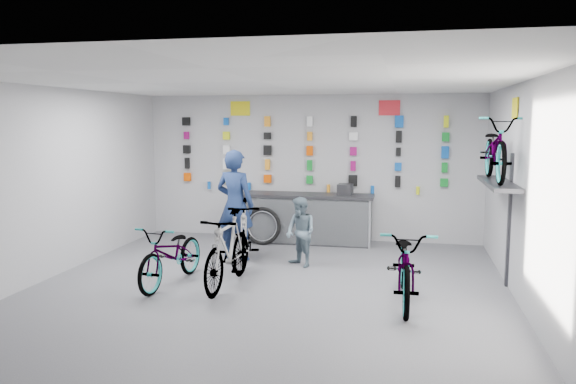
% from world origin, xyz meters
% --- Properties ---
extents(floor, '(8.00, 8.00, 0.00)m').
position_xyz_m(floor, '(0.00, 0.00, 0.00)').
color(floor, '#505156').
rests_on(floor, ground).
extents(ceiling, '(8.00, 8.00, 0.00)m').
position_xyz_m(ceiling, '(0.00, 0.00, 3.00)').
color(ceiling, white).
rests_on(ceiling, wall_back).
extents(wall_back, '(7.00, 0.00, 7.00)m').
position_xyz_m(wall_back, '(0.00, 4.00, 1.50)').
color(wall_back, silver).
rests_on(wall_back, floor).
extents(wall_front, '(7.00, 0.00, 7.00)m').
position_xyz_m(wall_front, '(0.00, -4.00, 1.50)').
color(wall_front, silver).
rests_on(wall_front, floor).
extents(wall_left, '(0.00, 8.00, 8.00)m').
position_xyz_m(wall_left, '(-3.50, 0.00, 1.50)').
color(wall_left, silver).
rests_on(wall_left, floor).
extents(wall_right, '(0.00, 8.00, 8.00)m').
position_xyz_m(wall_right, '(3.50, 0.00, 1.50)').
color(wall_right, silver).
rests_on(wall_right, floor).
extents(counter, '(2.70, 0.66, 1.00)m').
position_xyz_m(counter, '(0.00, 3.54, 0.49)').
color(counter, black).
rests_on(counter, floor).
extents(merch_wall, '(5.56, 0.08, 1.57)m').
position_xyz_m(merch_wall, '(0.00, 3.93, 1.79)').
color(merch_wall, '#ED4D00').
rests_on(merch_wall, wall_back).
extents(wall_bracket, '(0.39, 1.90, 2.00)m').
position_xyz_m(wall_bracket, '(3.33, 1.20, 1.46)').
color(wall_bracket, '#333338').
rests_on(wall_bracket, wall_right).
extents(sign_left, '(0.42, 0.02, 0.30)m').
position_xyz_m(sign_left, '(-1.50, 3.98, 2.72)').
color(sign_left, yellow).
rests_on(sign_left, wall_back).
extents(sign_right, '(0.42, 0.02, 0.30)m').
position_xyz_m(sign_right, '(1.60, 3.98, 2.72)').
color(sign_right, red).
rests_on(sign_right, wall_back).
extents(sign_side, '(0.02, 0.40, 0.30)m').
position_xyz_m(sign_side, '(3.48, 1.20, 2.65)').
color(sign_side, yellow).
rests_on(sign_side, wall_right).
extents(bike_left, '(0.81, 1.85, 0.94)m').
position_xyz_m(bike_left, '(-1.46, 0.24, 0.47)').
color(bike_left, gray).
rests_on(bike_left, floor).
extents(bike_center, '(0.59, 1.89, 1.12)m').
position_xyz_m(bike_center, '(-0.60, 0.29, 0.56)').
color(bike_center, gray).
rests_on(bike_center, floor).
extents(bike_right, '(0.78, 2.06, 1.07)m').
position_xyz_m(bike_right, '(2.00, 0.08, 0.53)').
color(bike_right, gray).
rests_on(bike_right, floor).
extents(bike_service, '(0.96, 1.92, 1.11)m').
position_xyz_m(bike_service, '(-0.74, 1.66, 0.55)').
color(bike_service, gray).
rests_on(bike_service, floor).
extents(bike_wall, '(0.63, 1.80, 0.95)m').
position_xyz_m(bike_wall, '(3.25, 1.20, 2.05)').
color(bike_wall, gray).
rests_on(bike_wall, wall_bracket).
extents(clerk, '(0.80, 0.61, 1.97)m').
position_xyz_m(clerk, '(-0.99, 1.92, 0.98)').
color(clerk, '#16254B').
rests_on(clerk, floor).
extents(customer, '(0.73, 0.72, 1.19)m').
position_xyz_m(customer, '(0.24, 1.68, 0.59)').
color(customer, slate).
rests_on(customer, floor).
extents(spare_wheel, '(0.76, 0.18, 0.76)m').
position_xyz_m(spare_wheel, '(-0.82, 3.17, 0.38)').
color(spare_wheel, black).
rests_on(spare_wheel, floor).
extents(register, '(0.30, 0.32, 0.22)m').
position_xyz_m(register, '(0.79, 3.55, 1.11)').
color(register, black).
rests_on(register, counter).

